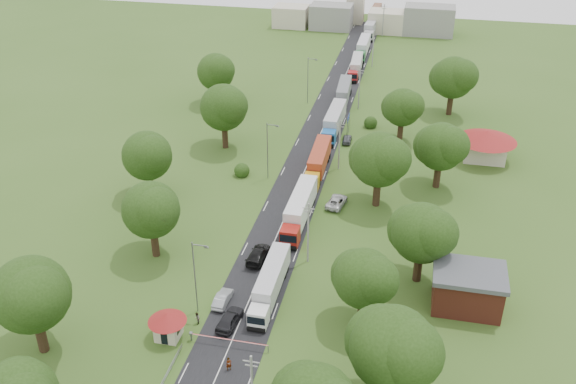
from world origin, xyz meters
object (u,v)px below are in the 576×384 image
(car_lane_front, at_px, (230,319))
(pedestrian_near, at_px, (229,364))
(boom_barrier, at_px, (218,339))
(truck_0, at_px, (270,283))
(guard_booth, at_px, (168,322))
(info_sign, at_px, (348,121))
(car_lane_mid, at_px, (223,299))

(car_lane_front, distance_m, pedestrian_near, 7.28)
(boom_barrier, xyz_separation_m, pedestrian_near, (2.40, -3.50, -0.06))
(boom_barrier, relative_size, car_lane_front, 1.88)
(boom_barrier, bearing_deg, truck_0, 69.06)
(car_lane_front, relative_size, pedestrian_near, 2.94)
(guard_booth, relative_size, car_lane_front, 0.90)
(boom_barrier, distance_m, car_lane_front, 3.51)
(info_sign, height_order, truck_0, info_sign)
(car_lane_front, bearing_deg, guard_booth, 36.29)
(pedestrian_near, bearing_deg, car_lane_mid, 79.69)
(boom_barrier, distance_m, guard_booth, 5.98)
(boom_barrier, height_order, guard_booth, guard_booth)
(guard_booth, height_order, truck_0, truck_0)
(info_sign, relative_size, truck_0, 0.30)
(boom_barrier, bearing_deg, car_lane_mid, 102.98)
(boom_barrier, xyz_separation_m, car_lane_mid, (-1.64, 7.13, -0.20))
(truck_0, relative_size, car_lane_mid, 3.21)
(boom_barrier, relative_size, car_lane_mid, 2.18)
(boom_barrier, height_order, pedestrian_near, pedestrian_near)
(car_lane_mid, bearing_deg, truck_0, -151.50)
(boom_barrier, height_order, car_lane_front, car_lane_front)
(boom_barrier, bearing_deg, pedestrian_near, -55.58)
(info_sign, relative_size, car_lane_mid, 0.97)
(car_lane_mid, bearing_deg, info_sign, -96.23)
(car_lane_front, bearing_deg, pedestrian_near, 113.16)
(truck_0, xyz_separation_m, car_lane_front, (-3.37, -6.24, -1.16))
(guard_booth, bearing_deg, car_lane_front, 29.40)
(boom_barrier, xyz_separation_m, car_lane_front, (0.36, 3.49, -0.05))
(truck_0, bearing_deg, info_sign, 86.77)
(truck_0, relative_size, car_lane_front, 2.76)
(info_sign, xyz_separation_m, car_lane_mid, (-8.20, -52.87, -2.31))
(boom_barrier, bearing_deg, car_lane_front, 84.15)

